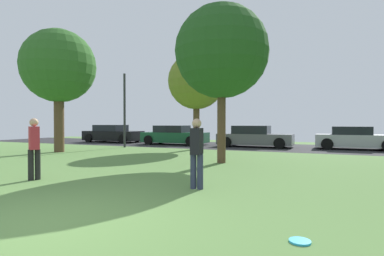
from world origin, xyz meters
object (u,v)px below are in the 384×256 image
Objects in this scene: person_thrower at (34,146)px; parked_car_grey at (254,137)px; parked_car_black at (113,134)px; oak_tree_left at (59,67)px; maple_tree_far at (196,81)px; birch_tree_lone at (222,52)px; parked_car_green at (174,136)px; frisbee_disc at (300,241)px; parked_car_silver at (354,139)px; person_bystander at (197,150)px; street_lamp_post at (125,111)px.

parked_car_grey is at bearing 107.67° from person_thrower.
person_thrower is 15.79m from parked_car_black.
parked_car_black is at bearing 178.58° from parked_car_grey.
maple_tree_far is at bearing 36.24° from oak_tree_left.
birch_tree_lone is at bearing -57.81° from maple_tree_far.
parked_car_grey is (-0.50, 7.98, -3.53)m from birch_tree_lone.
oak_tree_left is 1.06× the size of birch_tree_lone.
parked_car_green is at bearing 127.42° from birch_tree_lone.
maple_tree_far is at bearing -131.25° from parked_car_grey.
frisbee_disc is 15.45m from parked_car_silver.
oak_tree_left reaches higher than person_bystander.
birch_tree_lone is (8.99, -0.69, -0.24)m from oak_tree_left.
parked_car_silver is at bearing 83.46° from frisbee_disc.
parked_car_grey is (2.90, 13.23, -0.28)m from person_thrower.
parked_car_grey is 1.01× the size of street_lamp_post.
person_bystander is at bearing -107.63° from parked_car_silver.
parked_car_green is 11.12m from parked_car_silver.
maple_tree_far is (5.85, 4.29, -0.54)m from oak_tree_left.
person_bystander is (0.91, -4.53, -3.27)m from birch_tree_lone.
maple_tree_far is 5.24m from parked_car_green.
street_lamp_post reaches higher than person_thrower.
parked_car_green is at bearing -176.96° from parked_car_silver.
parked_car_black reaches higher than frisbee_disc.
oak_tree_left is at bearing 175.63° from birch_tree_lone.
frisbee_disc is 0.07× the size of parked_car_silver.
maple_tree_far reaches higher than person_bystander.
birch_tree_lone is 1.30× the size of parked_car_grey.
birch_tree_lone reaches higher than maple_tree_far.
frisbee_disc is 0.06× the size of parked_car_black.
oak_tree_left is 11.80m from parked_car_grey.
street_lamp_post reaches higher than person_bystander.
parked_car_silver is at bearing 5.32° from parked_car_grey.
parked_car_silver is at bearing -22.41° from person_bystander.
person_bystander reaches higher than parked_car_black.
street_lamp_post is at bearing 143.78° from person_thrower.
person_bystander reaches higher than parked_car_green.
parked_car_grey is 5.58m from parked_car_silver.
frisbee_disc is 17.47m from parked_car_green.
person_bystander is 12.59m from parked_car_grey.
maple_tree_far is 9.63m from parked_car_black.
frisbee_disc is (12.28, -7.53, -4.37)m from oak_tree_left.
parked_car_grey is (-3.80, 14.82, 0.60)m from frisbee_disc.
parked_car_grey is (-1.42, 12.51, -0.26)m from person_bystander.
street_lamp_post is (-12.74, -4.02, 1.65)m from parked_car_silver.
maple_tree_far is at bearing 122.19° from birch_tree_lone.
person_bystander reaches higher than frisbee_disc.
person_bystander is 12.53m from street_lamp_post.
maple_tree_far is at bearing 118.51° from person_thrower.
person_bystander reaches higher than parked_car_grey.
parked_car_grey is at bearing 93.62° from birch_tree_lone.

